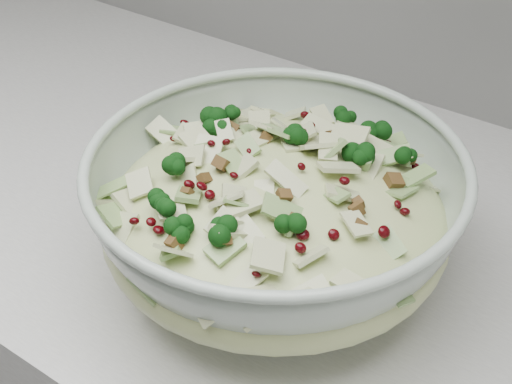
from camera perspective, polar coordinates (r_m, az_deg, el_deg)
mixing_bowl at (r=0.62m, az=1.55°, el=-1.89°), size 0.40×0.40×0.13m
salad at (r=0.60m, az=1.58°, el=-0.34°), size 0.40×0.40×0.13m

